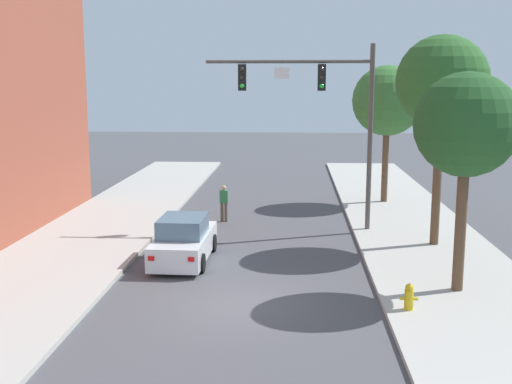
% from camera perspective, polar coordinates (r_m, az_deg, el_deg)
% --- Properties ---
extents(ground_plane, '(120.00, 120.00, 0.00)m').
position_cam_1_polar(ground_plane, '(17.82, -1.63, -10.20)').
color(ground_plane, '#4C4C51').
extents(sidewalk_left, '(5.00, 60.00, 0.15)m').
position_cam_1_polar(sidewalk_left, '(19.45, -21.33, -8.91)').
color(sidewalk_left, '#B2AFA8').
rests_on(sidewalk_left, ground).
extents(sidewalk_right, '(5.00, 60.00, 0.15)m').
position_cam_1_polar(sidewalk_right, '(18.42, 19.27, -9.84)').
color(sidewalk_right, '#B2AFA8').
rests_on(sidewalk_right, ground).
extents(traffic_signal_mast, '(6.75, 0.38, 7.50)m').
position_cam_1_polar(traffic_signal_mast, '(25.48, 6.18, 8.17)').
color(traffic_signal_mast, '#514C47').
rests_on(traffic_signal_mast, sidewalk_right).
extents(car_lead_white, '(1.90, 4.27, 1.60)m').
position_cam_1_polar(car_lead_white, '(21.81, -6.61, -4.46)').
color(car_lead_white, silver).
rests_on(car_lead_white, ground).
extents(pedestrian_crossing_road, '(0.36, 0.22, 1.64)m').
position_cam_1_polar(pedestrian_crossing_road, '(27.75, -2.95, -0.87)').
color(pedestrian_crossing_road, brown).
rests_on(pedestrian_crossing_road, ground).
extents(fire_hydrant, '(0.48, 0.24, 0.72)m').
position_cam_1_polar(fire_hydrant, '(17.36, 13.80, -9.27)').
color(fire_hydrant, gold).
rests_on(fire_hydrant, sidewalk_right).
extents(street_tree_nearest, '(2.96, 2.96, 6.31)m').
position_cam_1_polar(street_tree_nearest, '(18.52, 18.67, 5.72)').
color(street_tree_nearest, brown).
rests_on(street_tree_nearest, sidewalk_right).
extents(street_tree_second, '(3.33, 3.33, 7.69)m').
position_cam_1_polar(street_tree_second, '(23.71, 16.63, 9.55)').
color(street_tree_second, brown).
rests_on(street_tree_second, sidewalk_right).
extents(street_tree_third, '(3.49, 3.49, 6.83)m').
position_cam_1_polar(street_tree_third, '(31.90, 11.91, 8.12)').
color(street_tree_third, brown).
rests_on(street_tree_third, sidewalk_right).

